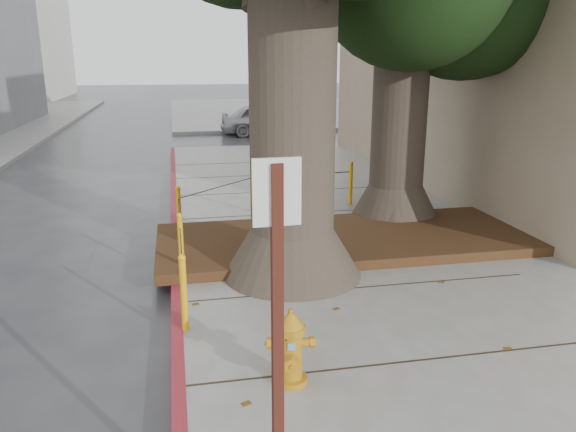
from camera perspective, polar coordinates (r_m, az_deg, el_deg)
The scene contains 11 objects.
ground at distance 6.20m, azimuth 8.61°, elevation -15.97°, with size 140.00×140.00×0.00m, color #28282B.
sidewalk_far at distance 35.95m, azimuth 1.34°, elevation 10.69°, with size 16.00×20.00×0.15m, color slate.
curb_red at distance 8.07m, azimuth -11.27°, elevation -7.66°, with size 0.14×26.00×0.16m, color maroon.
planter_bed at distance 9.74m, azimuth 5.91°, elevation -2.35°, with size 6.40×2.60×0.16m, color black.
building_side_white at distance 35.76m, azimuth 19.50°, elevation 16.91°, with size 10.00×10.00×9.00m, color silver.
building_side_grey at distance 44.08m, azimuth 22.63°, elevation 18.19°, with size 12.00×14.00×12.00m, color slate.
bollard_ring at distance 9.71m, azimuth -4.87°, elevation 0.30°, with size 3.79×5.39×0.95m.
fire_hydrant at distance 5.59m, azimuth 0.29°, elevation -13.20°, with size 0.42×0.39×0.79m.
signpost at distance 3.25m, azimuth -1.06°, elevation -14.07°, with size 0.26×0.06×2.60m.
car_silver at distance 24.69m, azimuth -2.21°, elevation 9.78°, with size 1.60×3.99×1.36m, color #A9A8AE.
car_red at distance 25.82m, azimuth 10.87°, elevation 9.59°, with size 1.26×3.62×1.19m, color maroon.
Camera 1 is at (-1.91, -4.93, 3.24)m, focal length 35.00 mm.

